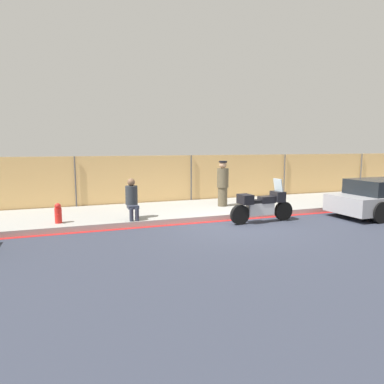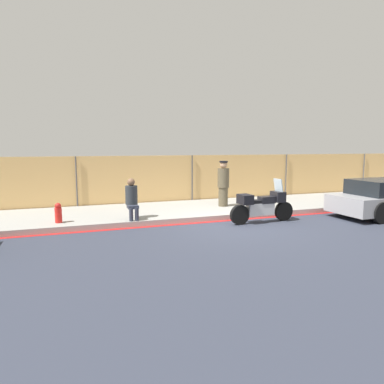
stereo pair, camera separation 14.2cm
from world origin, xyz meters
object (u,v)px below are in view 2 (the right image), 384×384
officer_standing (223,183)px  person_seated_on_curb (132,197)px  motorcycle (262,206)px  fire_hydrant (58,213)px

officer_standing → person_seated_on_curb: officer_standing is taller
motorcycle → officer_standing: bearing=95.3°
person_seated_on_curb → fire_hydrant: bearing=176.1°
motorcycle → officer_standing: 2.41m
motorcycle → person_seated_on_curb: size_ratio=1.79×
officer_standing → person_seated_on_curb: (-3.70, -1.17, -0.17)m
officer_standing → fire_hydrant: 6.01m
person_seated_on_curb → motorcycle: bearing=-16.3°
officer_standing → fire_hydrant: size_ratio=2.88×
motorcycle → person_seated_on_curb: 4.19m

